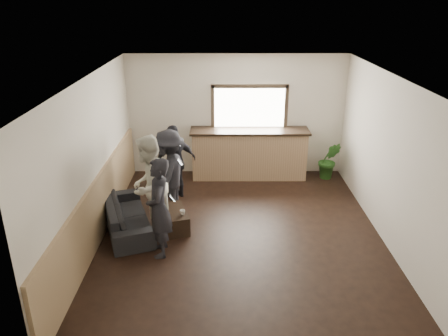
{
  "coord_description": "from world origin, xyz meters",
  "views": [
    {
      "loc": [
        -0.32,
        -6.83,
        4.04
      ],
      "look_at": [
        -0.29,
        0.4,
        1.13
      ],
      "focal_mm": 35.0,
      "sensor_mm": 36.0,
      "label": 1
    }
  ],
  "objects_px": {
    "person_a": "(159,208)",
    "person_b": "(148,186)",
    "coffee_table": "(174,219)",
    "cup_a": "(164,204)",
    "potted_plant": "(329,160)",
    "sofa": "(127,215)",
    "person_d": "(175,162)",
    "cup_b": "(183,212)",
    "bar_counter": "(249,151)",
    "person_c": "(170,173)"
  },
  "relations": [
    {
      "from": "potted_plant",
      "to": "bar_counter",
      "type": "bearing_deg",
      "value": 176.16
    },
    {
      "from": "cup_a",
      "to": "potted_plant",
      "type": "bearing_deg",
      "value": 31.15
    },
    {
      "from": "bar_counter",
      "to": "person_a",
      "type": "bearing_deg",
      "value": -116.46
    },
    {
      "from": "cup_a",
      "to": "potted_plant",
      "type": "relative_size",
      "value": 0.14
    },
    {
      "from": "cup_b",
      "to": "person_d",
      "type": "distance_m",
      "value": 1.58
    },
    {
      "from": "potted_plant",
      "to": "sofa",
      "type": "bearing_deg",
      "value": -150.87
    },
    {
      "from": "person_a",
      "to": "potted_plant",
      "type": "bearing_deg",
      "value": 127.25
    },
    {
      "from": "person_b",
      "to": "person_c",
      "type": "distance_m",
      "value": 0.82
    },
    {
      "from": "potted_plant",
      "to": "person_d",
      "type": "xyz_separation_m",
      "value": [
        -3.45,
        -0.97,
        0.34
      ]
    },
    {
      "from": "person_d",
      "to": "cup_b",
      "type": "bearing_deg",
      "value": 70.96
    },
    {
      "from": "person_d",
      "to": "person_b",
      "type": "bearing_deg",
      "value": 49.31
    },
    {
      "from": "person_b",
      "to": "person_c",
      "type": "relative_size",
      "value": 1.08
    },
    {
      "from": "person_a",
      "to": "person_b",
      "type": "distance_m",
      "value": 0.74
    },
    {
      "from": "bar_counter",
      "to": "cup_a",
      "type": "bearing_deg",
      "value": -126.91
    },
    {
      "from": "sofa",
      "to": "cup_b",
      "type": "bearing_deg",
      "value": -116.97
    },
    {
      "from": "person_b",
      "to": "person_d",
      "type": "distance_m",
      "value": 1.54
    },
    {
      "from": "person_b",
      "to": "person_d",
      "type": "bearing_deg",
      "value": -176.96
    },
    {
      "from": "person_a",
      "to": "person_b",
      "type": "xyz_separation_m",
      "value": [
        -0.27,
        0.69,
        0.07
      ]
    },
    {
      "from": "coffee_table",
      "to": "cup_b",
      "type": "bearing_deg",
      "value": -39.25
    },
    {
      "from": "cup_a",
      "to": "person_d",
      "type": "relative_size",
      "value": 0.08
    },
    {
      "from": "cup_b",
      "to": "person_d",
      "type": "relative_size",
      "value": 0.06
    },
    {
      "from": "cup_b",
      "to": "person_b",
      "type": "distance_m",
      "value": 0.77
    },
    {
      "from": "bar_counter",
      "to": "person_b",
      "type": "distance_m",
      "value": 3.24
    },
    {
      "from": "cup_a",
      "to": "potted_plant",
      "type": "height_order",
      "value": "potted_plant"
    },
    {
      "from": "cup_a",
      "to": "person_d",
      "type": "xyz_separation_m",
      "value": [
        0.11,
        1.18,
        0.38
      ]
    },
    {
      "from": "cup_a",
      "to": "cup_b",
      "type": "distance_m",
      "value": 0.5
    },
    {
      "from": "cup_b",
      "to": "person_a",
      "type": "distance_m",
      "value": 0.86
    },
    {
      "from": "coffee_table",
      "to": "person_b",
      "type": "bearing_deg",
      "value": -159.48
    },
    {
      "from": "cup_a",
      "to": "person_c",
      "type": "relative_size",
      "value": 0.07
    },
    {
      "from": "person_c",
      "to": "person_d",
      "type": "height_order",
      "value": "person_c"
    },
    {
      "from": "cup_a",
      "to": "person_d",
      "type": "bearing_deg",
      "value": 84.67
    },
    {
      "from": "bar_counter",
      "to": "sofa",
      "type": "bearing_deg",
      "value": -133.68
    },
    {
      "from": "bar_counter",
      "to": "potted_plant",
      "type": "relative_size",
      "value": 3.03
    },
    {
      "from": "bar_counter",
      "to": "potted_plant",
      "type": "distance_m",
      "value": 1.86
    },
    {
      "from": "person_c",
      "to": "person_d",
      "type": "distance_m",
      "value": 0.74
    },
    {
      "from": "bar_counter",
      "to": "cup_a",
      "type": "relative_size",
      "value": 21.7
    },
    {
      "from": "cup_b",
      "to": "potted_plant",
      "type": "relative_size",
      "value": 0.11
    },
    {
      "from": "sofa",
      "to": "person_c",
      "type": "height_order",
      "value": "person_c"
    },
    {
      "from": "person_b",
      "to": "coffee_table",
      "type": "bearing_deg",
      "value": 125.18
    },
    {
      "from": "person_b",
      "to": "person_c",
      "type": "xyz_separation_m",
      "value": [
        0.28,
        0.76,
        -0.06
      ]
    },
    {
      "from": "cup_a",
      "to": "cup_b",
      "type": "height_order",
      "value": "cup_a"
    },
    {
      "from": "coffee_table",
      "to": "potted_plant",
      "type": "height_order",
      "value": "potted_plant"
    },
    {
      "from": "bar_counter",
      "to": "sofa",
      "type": "distance_m",
      "value": 3.43
    },
    {
      "from": "cup_a",
      "to": "person_b",
      "type": "xyz_separation_m",
      "value": [
        -0.2,
        -0.33,
        0.51
      ]
    },
    {
      "from": "coffee_table",
      "to": "person_b",
      "type": "height_order",
      "value": "person_b"
    },
    {
      "from": "bar_counter",
      "to": "person_c",
      "type": "relative_size",
      "value": 1.59
    },
    {
      "from": "cup_a",
      "to": "coffee_table",
      "type": "bearing_deg",
      "value": -43.11
    },
    {
      "from": "coffee_table",
      "to": "person_b",
      "type": "relative_size",
      "value": 0.44
    },
    {
      "from": "person_d",
      "to": "person_c",
      "type": "bearing_deg",
      "value": 58.72
    },
    {
      "from": "person_d",
      "to": "potted_plant",
      "type": "bearing_deg",
      "value": 166.71
    }
  ]
}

